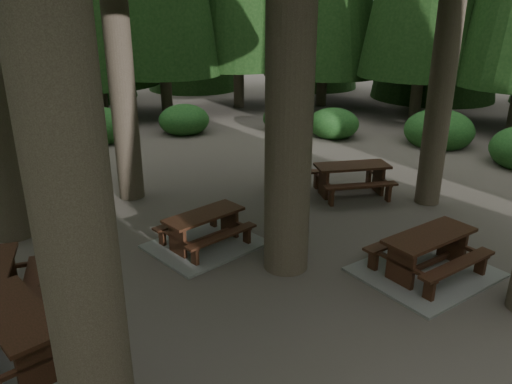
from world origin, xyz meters
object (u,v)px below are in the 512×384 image
object	(u,v)px
picnic_table_a	(427,260)
picnic_table_d	(352,175)
picnic_table_f	(20,343)
picnic_table_c	(205,235)

from	to	relation	value
picnic_table_a	picnic_table_d	world-z (taller)	picnic_table_d
picnic_table_a	picnic_table_d	distance (m)	4.19
picnic_table_d	picnic_table_f	bearing A→B (deg)	-142.42
picnic_table_c	picnic_table_f	bearing A→B (deg)	-165.31
picnic_table_a	picnic_table_d	bearing A→B (deg)	64.30
picnic_table_c	picnic_table_f	xyz separation A→B (m)	(-3.34, -2.58, 0.05)
picnic_table_c	picnic_table_f	world-z (taller)	picnic_table_f
picnic_table_a	picnic_table_f	xyz separation A→B (m)	(-6.93, -0.04, 0.01)
picnic_table_a	picnic_table_d	size ratio (longest dim) A/B	1.33
picnic_table_f	picnic_table_a	bearing A→B (deg)	67.41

